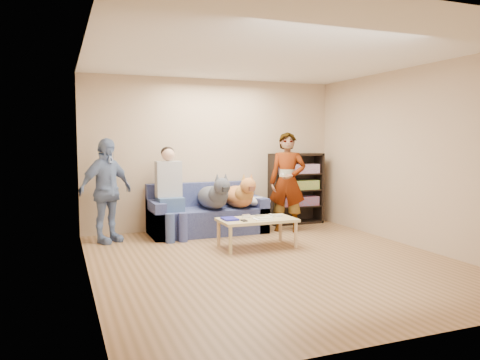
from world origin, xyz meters
name	(u,v)px	position (x,y,z in m)	size (l,w,h in m)	color
ground	(274,261)	(0.00, 0.00, 0.00)	(5.00, 5.00, 0.00)	brown
ceiling	(275,55)	(0.00, 0.00, 2.60)	(5.00, 5.00, 0.00)	white
wall_back	(213,154)	(0.00, 2.50, 1.30)	(4.50, 4.50, 0.00)	tan
wall_front	(417,174)	(0.00, -2.50, 1.30)	(4.50, 4.50, 0.00)	tan
wall_left	(87,163)	(-2.25, 0.00, 1.30)	(5.00, 5.00, 0.00)	tan
wall_right	(417,157)	(2.25, 0.00, 1.30)	(5.00, 5.00, 0.00)	tan
blanket	(258,201)	(0.60, 1.91, 0.51)	(0.46, 0.39, 0.16)	#A4A4A8
person_standing_right	(287,182)	(1.07, 1.72, 0.84)	(0.61, 0.40, 1.68)	gray
person_standing_left	(106,191)	(-1.88, 1.93, 0.79)	(0.93, 0.39, 1.58)	#7886C0
held_controller	(282,174)	(0.87, 1.52, 1.00)	(0.04, 0.11, 0.03)	white
notebook_blue	(230,219)	(-0.29, 0.86, 0.43)	(0.20, 0.26, 0.03)	#1C1D9B
papers	(263,219)	(0.16, 0.71, 0.43)	(0.26, 0.20, 0.01)	white
magazine	(264,218)	(0.19, 0.73, 0.44)	(0.22, 0.17, 0.01)	#B5B491
camera_silver	(246,216)	(-0.01, 0.93, 0.45)	(0.11, 0.06, 0.05)	silver
controller_a	(272,215)	(0.39, 0.91, 0.43)	(0.04, 0.13, 0.03)	silver
controller_b	(279,216)	(0.47, 0.83, 0.43)	(0.09, 0.06, 0.03)	silver
headphone_cup_a	(270,217)	(0.31, 0.79, 0.43)	(0.07, 0.07, 0.02)	white
headphone_cup_b	(268,216)	(0.31, 0.87, 0.43)	(0.07, 0.07, 0.02)	white
pen_orange	(260,220)	(0.09, 0.65, 0.42)	(0.01, 0.01, 0.14)	orange
pen_black	(260,216)	(0.23, 0.99, 0.42)	(0.01, 0.01, 0.14)	black
wallet	(244,220)	(-0.14, 0.69, 0.43)	(0.07, 0.12, 0.01)	black
sofa	(207,216)	(-0.25, 2.10, 0.28)	(1.90, 0.85, 0.82)	#515B93
person_seated	(170,189)	(-0.90, 1.97, 0.77)	(0.40, 0.73, 1.47)	#415F8F
dog_gray	(214,196)	(-0.19, 1.86, 0.64)	(0.42, 1.26, 0.62)	#4F525A
dog_tan	(240,195)	(0.26, 1.86, 0.64)	(0.41, 1.17, 0.60)	#C67E3C
coffee_table	(257,222)	(0.11, 0.81, 0.37)	(1.10, 0.60, 0.42)	#D3C182
bookshelf	(296,187)	(1.55, 2.33, 0.68)	(1.00, 0.34, 1.30)	black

